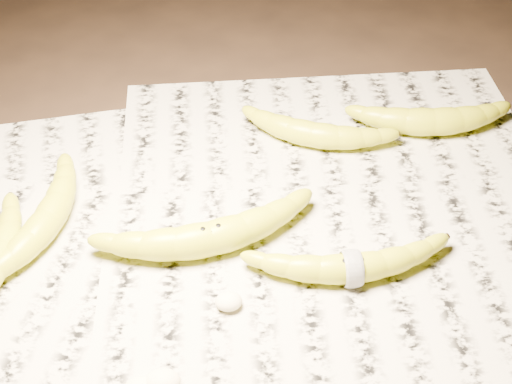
{
  "coord_description": "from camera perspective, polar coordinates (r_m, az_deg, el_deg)",
  "views": [
    {
      "loc": [
        -0.05,
        -0.56,
        0.6
      ],
      "look_at": [
        0.03,
        0.04,
        0.05
      ],
      "focal_mm": 50.0,
      "sensor_mm": 36.0,
      "label": 1
    }
  ],
  "objects": [
    {
      "name": "flesh_chunk_c",
      "position": [
        0.76,
        -2.21,
        -8.55
      ],
      "size": [
        0.03,
        0.02,
        0.02
      ],
      "primitive_type": "ellipsoid",
      "color": "beige",
      "rests_on": "newspaper_patch"
    },
    {
      "name": "ground",
      "position": [
        0.82,
        -1.5,
        -4.75
      ],
      "size": [
        3.0,
        3.0,
        0.0
      ],
      "primitive_type": "plane",
      "color": "black",
      "rests_on": "ground"
    },
    {
      "name": "measuring_tape",
      "position": [
        0.78,
        7.66,
        -5.89
      ],
      "size": [
        0.0,
        0.04,
        0.04
      ],
      "primitive_type": "torus",
      "rotation": [
        0.0,
        1.57,
        -0.01
      ],
      "color": "white",
      "rests_on": "newspaper_patch"
    },
    {
      "name": "banana_upper_a",
      "position": [
        0.95,
        4.64,
        4.79
      ],
      "size": [
        0.19,
        0.12,
        0.04
      ],
      "primitive_type": null,
      "rotation": [
        0.0,
        0.0,
        -0.4
      ],
      "color": "gold",
      "rests_on": "newspaper_patch"
    },
    {
      "name": "banana_upper_b",
      "position": [
        1.0,
        13.97,
        5.65
      ],
      "size": [
        0.2,
        0.08,
        0.04
      ],
      "primitive_type": null,
      "rotation": [
        0.0,
        0.0,
        -0.09
      ],
      "color": "gold",
      "rests_on": "newspaper_patch"
    },
    {
      "name": "banana_center",
      "position": [
        0.8,
        -3.65,
        -3.52
      ],
      "size": [
        0.23,
        0.11,
        0.04
      ],
      "primitive_type": null,
      "rotation": [
        0.0,
        0.0,
        0.18
      ],
      "color": "gold",
      "rests_on": "newspaper_patch"
    },
    {
      "name": "banana_taped",
      "position": [
        0.78,
        7.66,
        -5.89
      ],
      "size": [
        0.2,
        0.06,
        0.03
      ],
      "primitive_type": null,
      "rotation": [
        0.0,
        0.0,
        -0.01
      ],
      "color": "gold",
      "rests_on": "newspaper_patch"
    },
    {
      "name": "flesh_chunk_a",
      "position": [
        0.7,
        -7.57,
        -14.7
      ],
      "size": [
        0.04,
        0.03,
        0.02
      ],
      "primitive_type": "ellipsoid",
      "color": "beige",
      "rests_on": "newspaper_patch"
    },
    {
      "name": "newspaper_patch",
      "position": [
        0.82,
        -3.72,
        -4.79
      ],
      "size": [
        0.9,
        0.7,
        0.01
      ],
      "primitive_type": "cube",
      "color": "beige",
      "rests_on": "ground"
    },
    {
      "name": "banana_left_b",
      "position": [
        0.86,
        -16.43,
        -2.05
      ],
      "size": [
        0.13,
        0.2,
        0.04
      ],
      "primitive_type": null,
      "rotation": [
        0.0,
        0.0,
        1.18
      ],
      "color": "gold",
      "rests_on": "newspaper_patch"
    }
  ]
}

